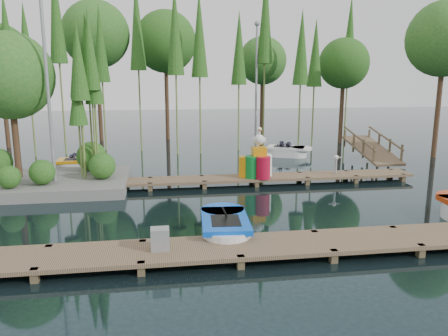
{
  "coord_description": "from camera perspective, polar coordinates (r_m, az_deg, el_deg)",
  "views": [
    {
      "loc": [
        -1.73,
        -13.93,
        4.12
      ],
      "look_at": [
        0.5,
        0.5,
        1.1
      ],
      "focal_mm": 35.0,
      "sensor_mm": 36.0,
      "label": 1
    }
  ],
  "objects": [
    {
      "name": "ramp",
      "position": [
        23.34,
        18.71,
        2.36
      ],
      "size": [
        1.5,
        3.94,
        1.49
      ],
      "color": "brown",
      "rests_on": "ground"
    },
    {
      "name": "boat_white_far",
      "position": [
        23.59,
        8.19,
        2.16
      ],
      "size": [
        2.74,
        2.04,
        1.18
      ],
      "rotation": [
        0.0,
        0.0,
        0.28
      ],
      "color": "white",
      "rests_on": "ground"
    },
    {
      "name": "ground_plane",
      "position": [
        14.62,
        -1.64,
        -4.68
      ],
      "size": [
        90.0,
        90.0,
        0.0
      ],
      "primitive_type": "plane",
      "color": "#1A2D31"
    },
    {
      "name": "lamp_rear",
      "position": [
        25.58,
        4.25,
        11.97
      ],
      "size": [
        0.3,
        0.3,
        7.25
      ],
      "color": "gray",
      "rests_on": "ground"
    },
    {
      "name": "island",
      "position": [
        17.84,
        -23.84,
        7.69
      ],
      "size": [
        6.2,
        4.2,
        6.75
      ],
      "color": "slate",
      "rests_on": "ground"
    },
    {
      "name": "far_dock",
      "position": [
        17.1,
        0.63,
        -1.46
      ],
      "size": [
        15.0,
        1.2,
        0.5
      ],
      "color": "brown",
      "rests_on": "ground"
    },
    {
      "name": "utility_cabinet",
      "position": [
        10.08,
        -8.35,
        -9.16
      ],
      "size": [
        0.41,
        0.35,
        0.51
      ],
      "primitive_type": "cube",
      "color": "gray",
      "rests_on": "near_dock"
    },
    {
      "name": "tree_screen",
      "position": [
        24.61,
        -9.87,
        16.17
      ],
      "size": [
        34.42,
        18.53,
        10.31
      ],
      "color": "#482F1E",
      "rests_on": "ground"
    },
    {
      "name": "lamp_island",
      "position": [
        16.85,
        -22.17,
        11.32
      ],
      "size": [
        0.3,
        0.3,
        7.25
      ],
      "color": "gray",
      "rests_on": "ground"
    },
    {
      "name": "boat_yellow_far",
      "position": [
        20.88,
        -18.24,
        0.44
      ],
      "size": [
        2.46,
        1.13,
        1.22
      ],
      "rotation": [
        0.0,
        0.0,
        -0.34
      ],
      "color": "white",
      "rests_on": "ground"
    },
    {
      "name": "yellow_barrel",
      "position": [
        17.12,
        2.85,
        0.18
      ],
      "size": [
        0.55,
        0.55,
        0.82
      ],
      "primitive_type": "cylinder",
      "color": "orange",
      "rests_on": "far_dock"
    },
    {
      "name": "near_dock",
      "position": [
        10.34,
        1.52,
        -10.38
      ],
      "size": [
        18.0,
        1.5,
        0.5
      ],
      "color": "brown",
      "rests_on": "ground"
    },
    {
      "name": "drum_cluster",
      "position": [
        17.05,
        4.69,
        0.69
      ],
      "size": [
        1.14,
        1.05,
        1.97
      ],
      "color": "#0C7327",
      "rests_on": "far_dock"
    },
    {
      "name": "boat_blue",
      "position": [
        11.52,
        0.11,
        -7.89
      ],
      "size": [
        1.4,
        2.74,
        0.89
      ],
      "rotation": [
        0.0,
        0.0,
        -0.08
      ],
      "color": "white",
      "rests_on": "ground"
    },
    {
      "name": "seagull_post",
      "position": [
        18.21,
        14.43,
        0.87
      ],
      "size": [
        0.48,
        0.26,
        0.77
      ],
      "color": "gray",
      "rests_on": "far_dock"
    }
  ]
}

